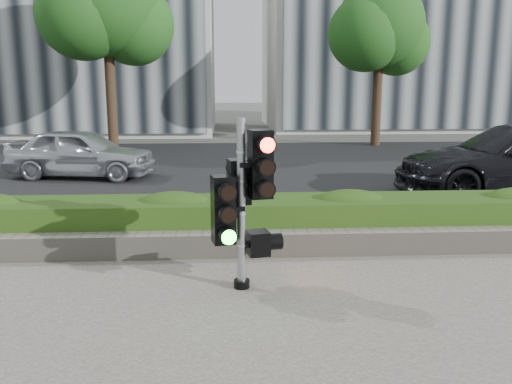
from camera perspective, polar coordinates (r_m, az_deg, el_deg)
ground at (r=6.08m, az=0.97°, el=-12.49°), size 120.00×120.00×0.00m
road at (r=15.74m, az=-1.72°, el=2.53°), size 60.00×13.00×0.02m
curb at (r=9.03m, az=-0.50°, el=-3.98°), size 60.00×0.25×0.12m
stone_wall at (r=7.79m, az=-0.06°, el=-5.45°), size 12.00×0.32×0.34m
hedge at (r=8.37m, az=-0.31°, el=-3.04°), size 12.00×1.00×0.68m
building_right at (r=32.79m, az=17.95°, el=17.18°), size 18.00×10.00×12.00m
tree_left at (r=20.67m, az=-15.49°, el=18.29°), size 4.61×4.03×7.34m
tree_right at (r=21.99m, az=12.84°, el=16.50°), size 4.10×3.58×6.53m
traffic_signal at (r=6.37m, az=-1.39°, el=-0.40°), size 0.74×0.60×2.04m
car_silver at (r=14.81m, az=-17.93°, el=3.95°), size 3.99×2.16×1.29m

